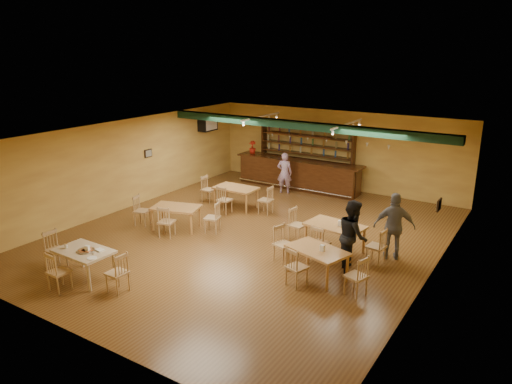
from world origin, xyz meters
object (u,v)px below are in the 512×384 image
Objects in this scene: dining_table_a at (236,197)px; near_table at (85,264)px; patron_bar at (284,173)px; patron_right_a at (353,235)px; dining_table_d at (317,263)px; bar_counter at (298,174)px; dining_table_c at (177,218)px; dining_table_b at (334,238)px.

near_table reaches higher than dining_table_a.
patron_bar is 0.86× the size of patron_right_a.
dining_table_d is 1.05× the size of near_table.
bar_counter is 5.95m from dining_table_c.
dining_table_b is at bearing 113.21° from patron_bar.
near_table reaches higher than dining_table_c.
patron_bar is at bearing 140.28° from dining_table_b.
dining_table_a is at bearing -101.95° from bar_counter.
dining_table_b is at bearing -4.86° from dining_table_c.
dining_table_a is 1.03× the size of dining_table_c.
patron_bar reaches higher than near_table.
patron_bar is 6.66m from patron_right_a.
bar_counter is at bearing 138.39° from dining_table_d.
dining_table_c is at bearing -100.30° from bar_counter.
dining_table_a reaches higher than dining_table_c.
near_table is at bearing 94.87° from patron_right_a.
bar_counter is at bearing 87.33° from near_table.
bar_counter is 0.86m from patron_bar.
near_table is at bearing 66.46° from patron_bar.
dining_table_c is (-4.70, -1.00, -0.03)m from dining_table_b.
dining_table_c is (-0.38, -2.60, -0.01)m from dining_table_a.
dining_table_c is at bearing -99.23° from dining_table_a.
patron_right_a is at bearing -51.86° from bar_counter.
dining_table_b is (3.64, -4.85, -0.19)m from bar_counter.
dining_table_c is 1.03× the size of near_table.
dining_table_d is at bearing 105.57° from patron_bar.
dining_table_d is (0.26, -1.62, -0.02)m from dining_table_b.
patron_right_a is (5.12, 3.85, 0.53)m from near_table.
bar_counter is 3.66× the size of dining_table_c.
bar_counter is at bearing 6.05° from patron_right_a.
dining_table_b is 1.64m from dining_table_d.
dining_table_d is (4.96, -0.63, 0.01)m from dining_table_c.
dining_table_d is 0.92× the size of patron_bar.
near_table is at bearing -100.86° from dining_table_c.
patron_bar reaches higher than dining_table_a.
bar_counter is 3.32m from dining_table_a.
patron_right_a is at bearing -14.79° from dining_table_c.
bar_counter reaches higher than dining_table_b.
dining_table_d is (4.58, -3.23, -0.00)m from dining_table_a.
patron_bar is at bearing 142.98° from dining_table_d.
dining_table_c is 3.67m from near_table.
patron_right_a reaches higher than dining_table_b.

